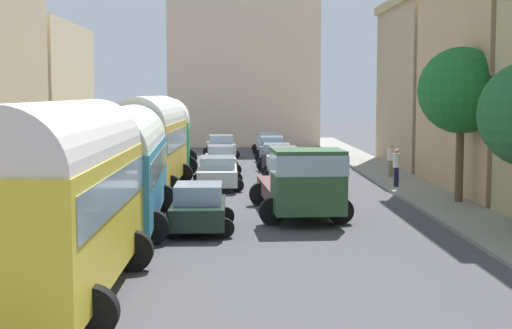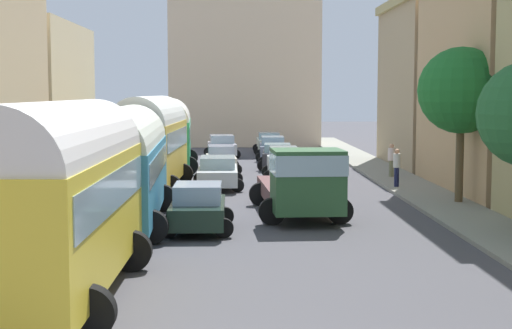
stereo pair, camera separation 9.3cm
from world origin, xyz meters
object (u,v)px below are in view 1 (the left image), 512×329
object	(u,v)px
parked_bus_0	(61,190)
pedestrian_2	(391,159)
cargo_truck_0	(302,182)
car_5	(218,172)
car_2	(272,148)
pedestrian_3	(396,166)
parked_bus_3	(168,131)
parked_bus_1	(122,161)
car_0	(283,163)
car_7	(221,146)
car_1	(277,156)
parked_bus_2	(151,139)
car_3	(268,143)
car_4	(199,208)
car_6	(220,159)

from	to	relation	value
parked_bus_0	pedestrian_2	size ratio (longest dim) A/B	4.75
cargo_truck_0	car_5	size ratio (longest dim) A/B	1.69
car_2	pedestrian_3	size ratio (longest dim) A/B	2.26
parked_bus_3	car_5	size ratio (longest dim) A/B	1.94
parked_bus_3	cargo_truck_0	size ratio (longest dim) A/B	1.15
parked_bus_1	car_0	world-z (taller)	parked_bus_1
car_2	car_7	xyz separation A→B (m)	(-3.32, 2.27, -0.02)
parked_bus_0	car_7	size ratio (longest dim) A/B	2.11
car_1	cargo_truck_0	bearing A→B (deg)	-90.47
car_5	pedestrian_3	bearing A→B (deg)	-4.82
car_1	parked_bus_2	bearing A→B (deg)	-122.45
pedestrian_2	cargo_truck_0	bearing A→B (deg)	-115.31
car_3	car_4	world-z (taller)	car_4
parked_bus_3	car_0	size ratio (longest dim) A/B	2.22
parked_bus_1	car_1	world-z (taller)	parked_bus_1
parked_bus_1	car_2	bearing A→B (deg)	75.66
parked_bus_1	car_3	size ratio (longest dim) A/B	2.36
car_4	car_6	world-z (taller)	car_4
car_1	car_2	size ratio (longest dim) A/B	0.94
cargo_truck_0	car_5	world-z (taller)	cargo_truck_0
parked_bus_2	parked_bus_3	world-z (taller)	parked_bus_2
cargo_truck_0	car_1	size ratio (longest dim) A/B	1.89
parked_bus_1	car_1	xyz separation A→B (m)	(6.20, 18.75, -1.41)
pedestrian_2	parked_bus_1	bearing A→B (deg)	-131.34
cargo_truck_0	car_4	size ratio (longest dim) A/B	2.01
car_2	car_0	bearing A→B (deg)	-90.00
car_0	pedestrian_2	bearing A→B (deg)	0.32
parked_bus_0	car_5	bearing A→B (deg)	81.12
car_1	pedestrian_2	size ratio (longest dim) A/B	2.16
car_3	car_4	xyz separation A→B (m)	(-3.65, -30.71, -0.02)
parked_bus_2	car_3	xyz separation A→B (m)	(6.20, 20.75, -1.58)
parked_bus_2	car_7	distance (m)	17.83
car_0	pedestrian_2	world-z (taller)	pedestrian_2
parked_bus_3	car_7	distance (m)	9.11
car_2	car_3	bearing A→B (deg)	90.00
car_3	car_7	distance (m)	4.63
car_3	parked_bus_1	bearing A→B (deg)	-101.77
cargo_truck_0	car_6	bearing A→B (deg)	101.42
parked_bus_3	car_5	bearing A→B (deg)	-69.98
pedestrian_2	car_1	bearing A→B (deg)	135.07
car_7	car_3	bearing A→B (deg)	44.17
car_0	car_3	xyz separation A→B (m)	(0.00, 16.50, -0.05)
car_7	car_6	bearing A→B (deg)	-89.38
parked_bus_2	car_3	distance (m)	21.71
parked_bus_2	parked_bus_3	bearing A→B (deg)	90.00
parked_bus_0	parked_bus_3	bearing A→B (deg)	90.00
parked_bus_1	parked_bus_2	xyz separation A→B (m)	(-0.00, 9.00, 0.20)
parked_bus_1	parked_bus_3	distance (m)	18.00
parked_bus_0	car_3	xyz separation A→B (m)	(6.20, 38.75, -1.59)
parked_bus_1	car_4	size ratio (longest dim) A/B	2.70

